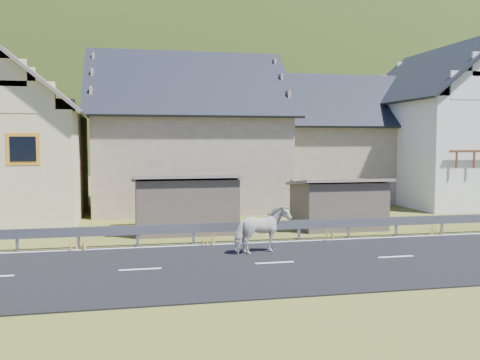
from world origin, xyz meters
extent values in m
plane|color=#4B4E1B|center=(0.00, 0.00, 0.00)|extent=(160.00, 160.00, 0.00)
cube|color=black|center=(0.00, 0.00, 0.02)|extent=(60.00, 7.00, 0.04)
cube|color=silver|center=(0.00, 0.00, 0.04)|extent=(60.00, 6.60, 0.01)
cube|color=#93969B|center=(0.00, 3.68, 0.58)|extent=(28.00, 0.08, 0.34)
cube|color=#93969B|center=(-8.00, 3.70, 0.35)|extent=(0.10, 0.06, 0.70)
cube|color=#93969B|center=(-6.00, 3.70, 0.35)|extent=(0.10, 0.06, 0.70)
cube|color=#93969B|center=(-4.00, 3.70, 0.35)|extent=(0.10, 0.06, 0.70)
cube|color=#93969B|center=(-2.00, 3.70, 0.35)|extent=(0.10, 0.06, 0.70)
cube|color=#93969B|center=(0.00, 3.70, 0.35)|extent=(0.10, 0.06, 0.70)
cube|color=#93969B|center=(2.00, 3.70, 0.35)|extent=(0.10, 0.06, 0.70)
cube|color=#93969B|center=(4.00, 3.70, 0.35)|extent=(0.10, 0.06, 0.70)
cube|color=#93969B|center=(6.00, 3.70, 0.35)|extent=(0.10, 0.06, 0.70)
cube|color=#93969B|center=(8.00, 3.70, 0.35)|extent=(0.10, 0.06, 0.70)
cube|color=brown|center=(-2.00, 6.50, 1.10)|extent=(4.30, 3.30, 2.40)
cube|color=brown|center=(4.50, 6.00, 1.00)|extent=(3.80, 2.90, 2.20)
cube|color=beige|center=(-10.00, 12.00, 2.50)|extent=(7.00, 9.00, 5.00)
cube|color=orange|center=(-8.40, 7.50, 3.40)|extent=(1.30, 0.12, 1.30)
cube|color=tan|center=(-1.00, 15.00, 2.50)|extent=(10.00, 9.00, 5.00)
cube|color=tan|center=(9.00, 17.00, 2.30)|extent=(9.00, 8.00, 4.60)
cube|color=silver|center=(15.00, 14.00, 3.00)|extent=(8.00, 10.00, 6.00)
ellipsoid|color=#202F11|center=(5.00, 180.00, -20.00)|extent=(440.00, 280.00, 260.00)
imported|color=beige|center=(-0.02, 1.45, 0.82)|extent=(1.36, 2.01, 1.56)
camera|label=1|loc=(-4.35, -15.35, 3.72)|focal=40.00mm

